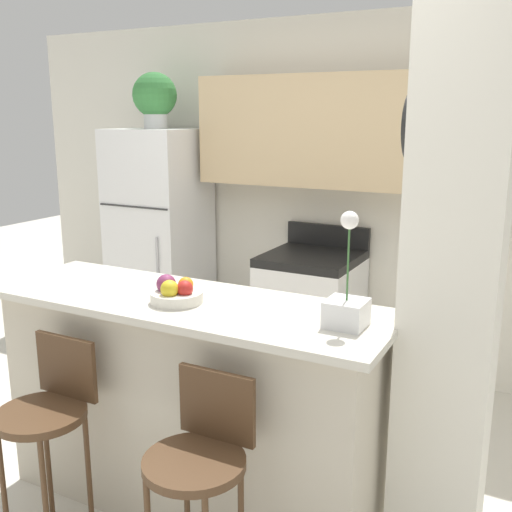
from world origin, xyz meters
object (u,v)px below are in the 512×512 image
Objects in this scene: bar_stool_left at (48,414)px; bar_stool_right at (200,461)px; stove_range at (311,315)px; fruit_bowl at (176,293)px; potted_plant_on_fridge at (155,97)px; refrigerator at (160,241)px; trash_bin at (206,342)px; orchid_vase at (346,303)px.

bar_stool_right is (0.77, 0.00, 0.00)m from bar_stool_left.
stove_range is 1.83m from fruit_bowl.
bar_stool_left is 0.75m from fruit_bowl.
bar_stool_left is 2.21× the size of potted_plant_on_fridge.
bar_stool_right is at bearing -50.64° from refrigerator.
potted_plant_on_fridge is at bearing 114.65° from bar_stool_left.
trash_bin is at bearing -164.27° from stove_range.
orchid_vase is at bearing 4.18° from fruit_bowl.
bar_stool_left reaches higher than trash_bin.
stove_range is 4.56× the size of fruit_bowl.
refrigerator is 1.38m from stove_range.
orchid_vase reaches higher than trash_bin.
refrigerator is 4.63× the size of trash_bin.
stove_range is at bearing 91.81° from fruit_bowl.
bar_stool_right is 2.01× the size of orchid_vase.
potted_plant_on_fridge is at bearing 142.14° from orchid_vase.
stove_range is 1.98m from orchid_vase.
bar_stool_right is 2.21× the size of potted_plant_on_fridge.
potted_plant_on_fridge reaches higher than bar_stool_left.
bar_stool_left is 3.95× the size of fruit_bowl.
stove_range is 2.55× the size of potted_plant_on_fridge.
potted_plant_on_fridge reaches higher than trash_bin.
refrigerator is 2.78m from bar_stool_right.
stove_range reaches higher than bar_stool_right.
bar_stool_left is 2.01× the size of orchid_vase.
orchid_vase reaches higher than bar_stool_right.
potted_plant_on_fridge is (-1.76, 2.14, 1.38)m from bar_stool_right.
fruit_bowl is at bearing -51.50° from refrigerator.
trash_bin is (-0.76, -0.21, -0.27)m from stove_range.
bar_stool_left is 1.00× the size of bar_stool_right.
bar_stool_right is (0.44, -2.14, 0.15)m from stove_range.
orchid_vase is at bearing -37.86° from potted_plant_on_fridge.
fruit_bowl is at bearing 47.79° from bar_stool_left.
bar_stool_left is (-0.33, -2.14, 0.15)m from stove_range.
fruit_bowl is at bearing -61.50° from trash_bin.
potted_plant_on_fridge is 1.79× the size of fruit_bowl.
orchid_vase is (2.14, -1.66, -0.84)m from potted_plant_on_fridge.
bar_stool_left is at bearing -98.75° from stove_range.
refrigerator is 0.91m from trash_bin.
bar_stool_right is at bearing -47.35° from fruit_bowl.
bar_stool_left is (0.98, -2.14, -0.26)m from refrigerator.
stove_range is at bearing 0.02° from refrigerator.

